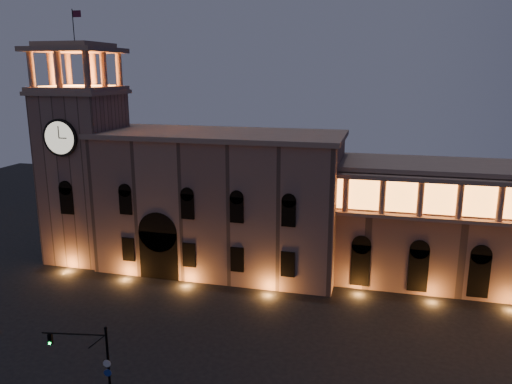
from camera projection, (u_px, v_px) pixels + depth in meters
The scene contains 5 objects.
ground at pixel (166, 358), 44.48m from camera, with size 160.00×160.00×0.00m, color black.
government_building at pixel (219, 201), 63.58m from camera, with size 30.80×12.80×17.60m.
clock_tower at pixel (85, 167), 66.20m from camera, with size 9.80×9.80×32.40m.
colonnade_wing at pixel (505, 227), 57.65m from camera, with size 40.60×11.50×14.50m.
traffic_light at pixel (97, 367), 36.77m from camera, with size 5.03×1.19×6.98m.
Camera 1 is at (17.56, -36.55, 24.86)m, focal length 35.00 mm.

